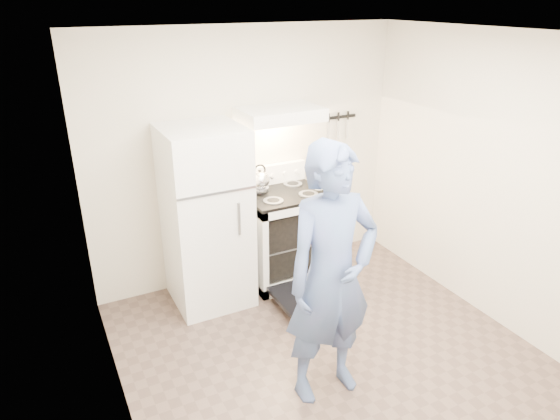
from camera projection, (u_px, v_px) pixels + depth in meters
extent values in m
plane|color=brown|center=(343.00, 369.00, 3.96)|extent=(3.60, 3.60, 0.00)
cube|color=beige|center=(248.00, 157.00, 4.94)|extent=(3.20, 0.02, 2.50)
cube|color=white|center=(206.00, 218.00, 4.57)|extent=(0.70, 0.70, 1.70)
cube|color=white|center=(283.00, 237.00, 5.08)|extent=(0.76, 0.65, 0.92)
cube|color=black|center=(283.00, 194.00, 4.89)|extent=(0.76, 0.65, 0.03)
cube|color=white|center=(271.00, 174.00, 5.08)|extent=(0.76, 0.07, 0.20)
cube|color=black|center=(312.00, 294.00, 4.73)|extent=(0.70, 0.54, 0.04)
cube|color=slate|center=(283.00, 239.00, 5.09)|extent=(0.60, 0.52, 0.01)
cube|color=white|center=(280.00, 114.00, 4.65)|extent=(0.76, 0.50, 0.12)
cube|color=black|center=(339.00, 117.00, 5.24)|extent=(0.40, 0.02, 0.03)
cylinder|color=#8B654B|center=(288.00, 234.00, 5.15)|extent=(0.34, 0.34, 0.02)
cylinder|color=silver|center=(319.00, 182.00, 4.87)|extent=(0.10, 0.10, 0.13)
imported|color=#375377|center=(331.00, 277.00, 3.41)|extent=(0.70, 0.46, 1.91)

